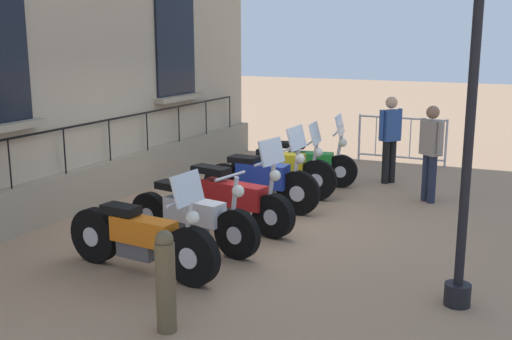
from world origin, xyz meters
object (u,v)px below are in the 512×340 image
(pedestrian_standing, at_px, (431,148))
(motorcycle_yellow, at_px, (283,172))
(motorcycle_white, at_px, (192,218))
(motorcycle_blue, at_px, (261,181))
(pedestrian_walking, at_px, (390,135))
(motorcycle_red, at_px, (232,200))
(motorcycle_orange, at_px, (142,239))
(crowd_barrier, at_px, (401,139))
(motorcycle_green, at_px, (309,163))
(bollard, at_px, (166,281))

(pedestrian_standing, bearing_deg, motorcycle_yellow, -161.19)
(motorcycle_white, relative_size, motorcycle_blue, 1.05)
(motorcycle_white, height_order, pedestrian_walking, pedestrian_walking)
(motorcycle_red, distance_m, pedestrian_standing, 3.68)
(motorcycle_orange, height_order, motorcycle_blue, motorcycle_blue)
(crowd_barrier, bearing_deg, motorcycle_orange, -99.54)
(motorcycle_orange, relative_size, motorcycle_green, 1.17)
(motorcycle_blue, xyz_separation_m, motorcycle_yellow, (-0.00, 0.91, -0.03))
(motorcycle_orange, xyz_separation_m, motorcycle_white, (0.05, 1.06, -0.01))
(crowd_barrier, xyz_separation_m, pedestrian_standing, (1.16, -2.99, 0.37))
(motorcycle_white, height_order, crowd_barrier, motorcycle_white)
(bollard, xyz_separation_m, pedestrian_standing, (1.38, 5.98, 0.42))
(bollard, bearing_deg, motorcycle_orange, 133.79)
(motorcycle_white, relative_size, motorcycle_green, 1.14)
(bollard, bearing_deg, motorcycle_green, 98.29)
(motorcycle_yellow, bearing_deg, motorcycle_green, 85.47)
(motorcycle_blue, height_order, motorcycle_green, motorcycle_blue)
(motorcycle_orange, distance_m, motorcycle_green, 5.07)
(motorcycle_blue, height_order, pedestrian_standing, pedestrian_standing)
(motorcycle_white, xyz_separation_m, pedestrian_walking, (1.46, 4.86, 0.52))
(crowd_barrier, bearing_deg, motorcycle_red, -101.50)
(motorcycle_red, height_order, crowd_barrier, motorcycle_red)
(motorcycle_red, bearing_deg, motorcycle_yellow, 90.92)
(motorcycle_orange, height_order, motorcycle_white, motorcycle_orange)
(crowd_barrier, relative_size, pedestrian_standing, 1.18)
(motorcycle_green, xyz_separation_m, crowd_barrier, (1.13, 2.77, 0.14))
(pedestrian_standing, bearing_deg, motorcycle_orange, -117.08)
(motorcycle_white, bearing_deg, motorcycle_blue, 88.46)
(motorcycle_white, bearing_deg, pedestrian_standing, 57.33)
(motorcycle_red, distance_m, motorcycle_blue, 1.09)
(pedestrian_walking, bearing_deg, motorcycle_green, -147.11)
(motorcycle_white, distance_m, motorcycle_green, 4.01)
(motorcycle_orange, bearing_deg, bollard, -46.21)
(motorcycle_blue, height_order, crowd_barrier, motorcycle_blue)
(motorcycle_white, bearing_deg, motorcycle_red, 84.95)
(motorcycle_blue, relative_size, bollard, 2.01)
(motorcycle_orange, distance_m, motorcycle_red, 2.05)
(motorcycle_blue, height_order, bollard, motorcycle_blue)
(motorcycle_red, height_order, pedestrian_standing, pedestrian_standing)
(motorcycle_orange, bearing_deg, motorcycle_red, 86.13)
(motorcycle_green, height_order, bollard, motorcycle_green)
(motorcycle_white, xyz_separation_m, motorcycle_green, (0.14, 4.00, 0.01))
(motorcycle_orange, bearing_deg, crowd_barrier, 80.46)
(motorcycle_orange, height_order, motorcycle_green, motorcycle_green)
(pedestrian_walking, bearing_deg, motorcycle_blue, -116.70)
(motorcycle_white, xyz_separation_m, motorcycle_yellow, (0.05, 2.97, 0.04))
(motorcycle_blue, bearing_deg, crowd_barrier, 75.58)
(motorcycle_orange, distance_m, motorcycle_blue, 3.13)
(motorcycle_orange, distance_m, bollard, 1.58)
(motorcycle_yellow, relative_size, motorcycle_green, 1.04)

